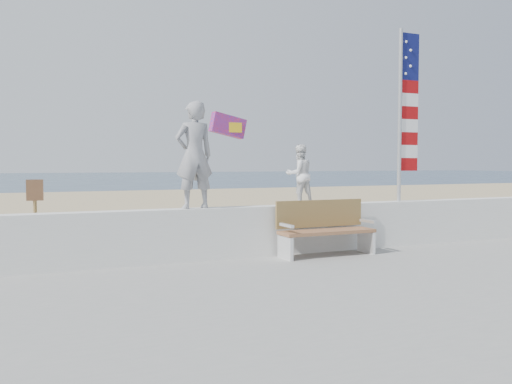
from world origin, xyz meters
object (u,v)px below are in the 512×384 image
child (299,175)px  bench (324,227)px  flag (405,108)px  adult (194,155)px

child → bench: 1.09m
bench → flag: 3.19m
adult → bench: adult is taller
child → flag: (2.44, -0.00, 1.35)m
child → bench: bearing=119.6°
child → flag: bearing=178.1°
adult → flag: 4.60m
adult → flag: flag is taller
adult → child: 2.08m
child → flag: 2.79m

